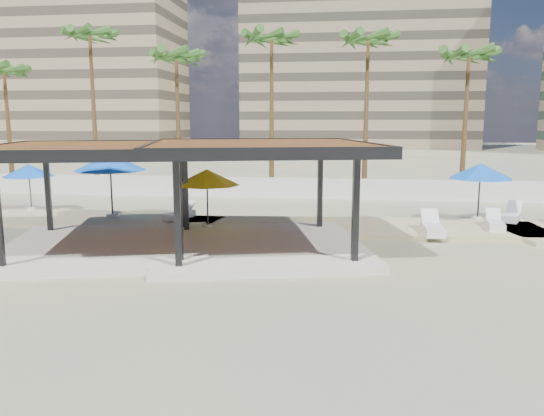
{
  "coord_description": "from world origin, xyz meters",
  "views": [
    {
      "loc": [
        1.54,
        -15.49,
        4.64
      ],
      "look_at": [
        -0.99,
        3.79,
        1.4
      ],
      "focal_mm": 35.0,
      "sensor_mm": 36.0,
      "label": 1
    }
  ],
  "objects": [
    {
      "name": "ground",
      "position": [
        0.0,
        0.0,
        0.0
      ],
      "size": [
        200.0,
        200.0,
        0.0
      ],
      "primitive_type": "plane",
      "color": "tan",
      "rests_on": "ground"
    },
    {
      "name": "promenade",
      "position": [
        2.0,
        7.67,
        0.06
      ],
      "size": [
        44.45,
        7.97,
        0.24
      ],
      "color": "#C6B284",
      "rests_on": "ground"
    },
    {
      "name": "boundary_wall",
      "position": [
        0.0,
        16.0,
        0.6
      ],
      "size": [
        56.0,
        0.3,
        1.2
      ],
      "primitive_type": "cube",
      "color": "silver",
      "rests_on": "ground"
    },
    {
      "name": "building_west",
      "position": [
        -42.0,
        68.0,
        15.27
      ],
      "size": [
        34.0,
        16.0,
        32.4
      ],
      "color": "#937F60",
      "rests_on": "ground"
    },
    {
      "name": "building_mid",
      "position": [
        4.0,
        78.0,
        14.27
      ],
      "size": [
        38.0,
        16.0,
        30.4
      ],
      "color": "#847259",
      "rests_on": "ground"
    },
    {
      "name": "pavilion_central",
      "position": [
        -1.33,
        3.08,
        2.31
      ],
      "size": [
        9.25,
        9.25,
        3.87
      ],
      "rotation": [
        0.0,
        0.0,
        0.24
      ],
      "color": "beige",
      "rests_on": "ground"
    },
    {
      "name": "pavilion_west",
      "position": [
        -6.83,
        2.36,
        2.27
      ],
      "size": [
        9.19,
        9.19,
        3.8
      ],
      "rotation": [
        0.0,
        0.0,
        0.26
      ],
      "color": "beige",
      "rests_on": "ground"
    },
    {
      "name": "umbrella_a",
      "position": [
        -14.02,
        9.2,
        2.12
      ],
      "size": [
        3.27,
        3.27,
        2.26
      ],
      "rotation": [
        0.0,
        0.0,
        -0.36
      ],
      "color": "beige",
      "rests_on": "promenade"
    },
    {
      "name": "umbrella_b",
      "position": [
        -3.97,
        5.8,
        2.29
      ],
      "size": [
        3.13,
        3.13,
        2.46
      ],
      "rotation": [
        0.0,
        0.0,
        0.14
      ],
      "color": "beige",
      "rests_on": "promenade"
    },
    {
      "name": "umbrella_d",
      "position": [
        7.73,
        9.2,
        2.37
      ],
      "size": [
        3.18,
        3.18,
        2.55
      ],
      "rotation": [
        0.0,
        0.0,
        0.12
      ],
      "color": "beige",
      "rests_on": "promenade"
    },
    {
      "name": "umbrella_f",
      "position": [
        -9.01,
        7.66,
        2.72
      ],
      "size": [
        4.34,
        4.34,
        2.95
      ],
      "rotation": [
        0.0,
        0.0,
        0.39
      ],
      "color": "beige",
      "rests_on": "promenade"
    },
    {
      "name": "lounger_a",
      "position": [
        -5.76,
        7.67,
        0.35
      ],
      "size": [
        1.16,
        1.94,
        0.7
      ],
      "rotation": [
        0.0,
        0.0,
        1.24
      ],
      "color": "silver",
      "rests_on": "promenade"
    },
    {
      "name": "lounger_b",
      "position": [
        5.19,
        5.85,
        0.38
      ],
      "size": [
        0.74,
        2.2,
        0.83
      ],
      "rotation": [
        0.0,
        0.0,
        1.56
      ],
      "color": "silver",
      "rests_on": "promenade"
    },
    {
      "name": "lounger_c",
      "position": [
        7.95,
        7.21,
        0.35
      ],
      "size": [
        0.85,
        1.94,
        0.71
      ],
      "rotation": [
        0.0,
        0.0,
        1.44
      ],
      "color": "silver",
      "rests_on": "promenade"
    },
    {
      "name": "lounger_d",
      "position": [
        9.23,
        9.24,
        0.37
      ],
      "size": [
        1.43,
        2.15,
        0.78
      ],
      "rotation": [
        0.0,
        0.0,
        1.16
      ],
      "color": "silver",
      "rests_on": "promenade"
    },
    {
      "name": "palm_a",
      "position": [
        -21.0,
        18.3,
        7.6
      ],
      "size": [
        3.0,
        3.0,
        8.73
      ],
      "color": "brown",
      "rests_on": "ground"
    },
    {
      "name": "palm_b",
      "position": [
        -15.0,
        18.7,
        9.73
      ],
      "size": [
        3.0,
        3.0,
        11.01
      ],
      "color": "brown",
      "rests_on": "ground"
    },
    {
      "name": "palm_c",
      "position": [
        -9.0,
        18.1,
        8.27
      ],
      "size": [
        3.0,
        3.0,
        9.44
      ],
      "color": "brown",
      "rests_on": "ground"
    },
    {
      "name": "palm_d",
      "position": [
        -3.0,
        18.9,
        9.34
      ],
      "size": [
        3.0,
        3.0,
        10.59
      ],
      "color": "brown",
      "rests_on": "ground"
    },
    {
      "name": "palm_e",
      "position": [
        3.0,
        18.4,
        9.08
      ],
      "size": [
        3.0,
        3.0,
        10.31
      ],
      "color": "brown",
      "rests_on": "ground"
    },
    {
      "name": "palm_f",
      "position": [
        9.0,
        18.6,
        8.15
      ],
      "size": [
        3.0,
        3.0,
        9.32
      ],
      "color": "brown",
      "rests_on": "ground"
    }
  ]
}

